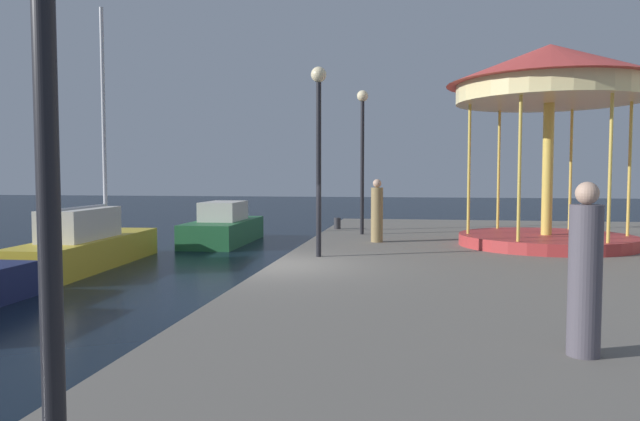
{
  "coord_description": "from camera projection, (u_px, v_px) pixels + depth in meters",
  "views": [
    {
      "loc": [
        3.03,
        -12.23,
        2.72
      ],
      "look_at": [
        0.51,
        3.58,
        1.75
      ],
      "focal_mm": 33.19,
      "sensor_mm": 36.0,
      "label": 1
    }
  ],
  "objects": [
    {
      "name": "bollard_south",
      "position": [
        337.0,
        223.0,
        20.9
      ],
      "size": [
        0.24,
        0.24,
        0.4
      ],
      "primitive_type": "cylinder",
      "color": "#2D2D33",
      "rests_on": "quay_dock"
    },
    {
      "name": "ground_plane",
      "position": [
        270.0,
        301.0,
        12.7
      ],
      "size": [
        120.0,
        120.0,
        0.0
      ],
      "primitive_type": "plane",
      "color": "black"
    },
    {
      "name": "carousel",
      "position": [
        549.0,
        95.0,
        15.69
      ],
      "size": [
        5.4,
        5.4,
        5.37
      ],
      "color": "#B23333",
      "rests_on": "quay_dock"
    },
    {
      "name": "quay_dock",
      "position": [
        612.0,
        293.0,
        11.59
      ],
      "size": [
        13.77,
        26.88,
        0.8
      ],
      "primitive_type": "cube",
      "color": "slate",
      "rests_on": "ground"
    },
    {
      "name": "person_mid_promenade",
      "position": [
        585.0,
        275.0,
        6.22
      ],
      "size": [
        0.34,
        0.34,
        1.84
      ],
      "color": "#514C56",
      "rests_on": "quay_dock"
    },
    {
      "name": "person_far_corner",
      "position": [
        377.0,
        213.0,
        16.81
      ],
      "size": [
        0.34,
        0.34,
        1.8
      ],
      "color": "#937A4C",
      "rests_on": "quay_dock"
    },
    {
      "name": "lamp_post_far_end",
      "position": [
        362.0,
        137.0,
        18.87
      ],
      "size": [
        0.36,
        0.36,
        4.6
      ],
      "color": "black",
      "rests_on": "quay_dock"
    },
    {
      "name": "motorboat_green",
      "position": [
        224.0,
        228.0,
        23.45
      ],
      "size": [
        2.11,
        5.3,
        1.65
      ],
      "color": "#236638",
      "rests_on": "ground"
    },
    {
      "name": "lamp_post_mid_promenade",
      "position": [
        319.0,
        128.0,
        13.66
      ],
      "size": [
        0.36,
        0.36,
        4.4
      ],
      "color": "black",
      "rests_on": "quay_dock"
    },
    {
      "name": "sailboat_yellow",
      "position": [
        87.0,
        245.0,
        17.27
      ],
      "size": [
        2.02,
        6.54,
        7.84
      ],
      "color": "gold",
      "rests_on": "ground"
    }
  ]
}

